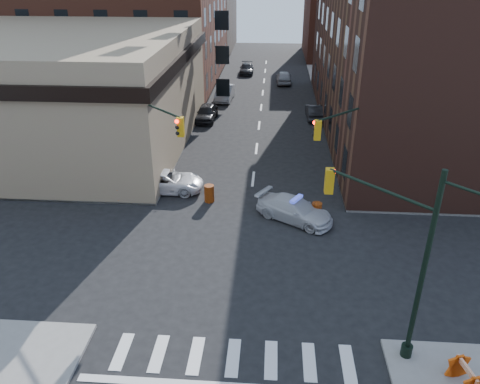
# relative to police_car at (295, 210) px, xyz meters

# --- Properties ---
(ground) EXTENTS (140.00, 140.00, 0.00)m
(ground) POSITION_rel_police_car_xyz_m (-2.75, -4.36, -0.69)
(ground) COLOR black
(ground) RESTS_ON ground
(sidewalk_nw) EXTENTS (34.00, 54.50, 0.15)m
(sidewalk_nw) POSITION_rel_police_car_xyz_m (-25.75, 28.39, -0.62)
(sidewalk_nw) COLOR gray
(sidewalk_nw) RESTS_ON ground
(sidewalk_ne) EXTENTS (34.00, 54.50, 0.15)m
(sidewalk_ne) POSITION_rel_police_car_xyz_m (20.25, 28.39, -0.62)
(sidewalk_ne) COLOR gray
(sidewalk_ne) RESTS_ON ground
(bank_building) EXTENTS (22.00, 22.00, 9.00)m
(bank_building) POSITION_rel_police_car_xyz_m (-19.75, 12.14, 3.81)
(bank_building) COLOR #867758
(bank_building) RESTS_ON ground
(commercial_row_ne) EXTENTS (14.00, 34.00, 14.00)m
(commercial_row_ne) POSITION_rel_police_car_xyz_m (10.25, 18.14, 6.31)
(commercial_row_ne) COLOR #47261C
(commercial_row_ne) RESTS_ON ground
(filler_nw) EXTENTS (20.00, 18.00, 16.00)m
(filler_nw) POSITION_rel_police_car_xyz_m (-18.75, 57.64, 7.31)
(filler_nw) COLOR brown
(filler_nw) RESTS_ON ground
(filler_ne) EXTENTS (16.00, 16.00, 12.00)m
(filler_ne) POSITION_rel_police_car_xyz_m (11.25, 53.64, 5.31)
(filler_ne) COLOR #5E2C1D
(filler_ne) RESTS_ON ground
(signal_pole_se) EXTENTS (5.40, 5.27, 8.00)m
(signal_pole_se) POSITION_rel_police_car_xyz_m (3.29, -9.89, 3.92)
(signal_pole_se) COLOR black
(signal_pole_se) RESTS_ON sidewalk_se
(signal_pole_nw) EXTENTS (3.58, 3.67, 8.00)m
(signal_pole_nw) POSITION_rel_police_car_xyz_m (-8.60, 0.97, 3.64)
(signal_pole_nw) COLOR black
(signal_pole_nw) RESTS_ON sidewalk_nw
(signal_pole_ne) EXTENTS (3.67, 3.58, 8.00)m
(signal_pole_ne) POSITION_rel_police_car_xyz_m (3.09, 0.99, 3.64)
(signal_pole_ne) COLOR black
(signal_pole_ne) RESTS_ON sidewalk_ne
(tree_ne_near) EXTENTS (3.00, 3.00, 4.85)m
(tree_ne_near) POSITION_rel_police_car_xyz_m (4.75, 21.64, 2.80)
(tree_ne_near) COLOR black
(tree_ne_near) RESTS_ON sidewalk_ne
(tree_ne_far) EXTENTS (3.00, 3.00, 4.85)m
(tree_ne_far) POSITION_rel_police_car_xyz_m (4.75, 29.64, 2.80)
(tree_ne_far) COLOR black
(tree_ne_far) RESTS_ON sidewalk_ne
(police_car) EXTENTS (5.09, 4.15, 1.39)m
(police_car) POSITION_rel_police_car_xyz_m (0.00, 0.00, 0.00)
(police_car) COLOR silver
(police_car) RESTS_ON ground
(pickup) EXTENTS (5.05, 2.34, 1.40)m
(pickup) POSITION_rel_police_car_xyz_m (-8.55, 3.39, 0.01)
(pickup) COLOR white
(pickup) RESTS_ON ground
(parked_car_wnear) EXTENTS (1.99, 4.57, 1.53)m
(parked_car_wnear) POSITION_rel_police_car_xyz_m (-7.91, 18.86, 0.07)
(parked_car_wnear) COLOR black
(parked_car_wnear) RESTS_ON ground
(parked_car_wfar) EXTENTS (1.94, 4.95, 1.60)m
(parked_car_wfar) POSITION_rel_police_car_xyz_m (-6.88, 26.21, 0.11)
(parked_car_wfar) COLOR gray
(parked_car_wfar) RESTS_ON ground
(parked_car_wdeep) EXTENTS (1.92, 4.55, 1.31)m
(parked_car_wdeep) POSITION_rel_police_car_xyz_m (-5.25, 39.72, -0.04)
(parked_car_wdeep) COLOR black
(parked_car_wdeep) RESTS_ON ground
(parked_car_enear) EXTENTS (1.60, 4.28, 1.40)m
(parked_car_enear) POSITION_rel_police_car_xyz_m (2.58, 20.22, 0.01)
(parked_car_enear) COLOR black
(parked_car_enear) RESTS_ON ground
(parked_car_efar) EXTENTS (1.94, 4.58, 1.54)m
(parked_car_efar) POSITION_rel_police_car_xyz_m (-0.25, 34.50, 0.08)
(parked_car_efar) COLOR #9A9CA3
(parked_car_efar) RESTS_ON ground
(pedestrian_a) EXTENTS (0.71, 0.64, 1.63)m
(pedestrian_a) POSITION_rel_police_car_xyz_m (-9.80, 1.64, 0.27)
(pedestrian_a) COLOR black
(pedestrian_a) RESTS_ON sidewalk_nw
(pedestrian_b) EXTENTS (1.04, 0.88, 1.90)m
(pedestrian_b) POSITION_rel_police_car_xyz_m (-15.53, 3.19, 0.41)
(pedestrian_b) COLOR black
(pedestrian_b) RESTS_ON sidewalk_nw
(pedestrian_c) EXTENTS (1.00, 0.86, 1.61)m
(pedestrian_c) POSITION_rel_police_car_xyz_m (-15.75, 5.42, 0.26)
(pedestrian_c) COLOR #212A32
(pedestrian_c) RESTS_ON sidewalk_nw
(barrel_road) EXTENTS (0.63, 0.63, 1.07)m
(barrel_road) POSITION_rel_police_car_xyz_m (1.33, 0.20, -0.16)
(barrel_road) COLOR #DC4C0A
(barrel_road) RESTS_ON ground
(barrel_bank) EXTENTS (0.66, 0.66, 1.14)m
(barrel_bank) POSITION_rel_police_car_xyz_m (-5.43, 2.00, -0.12)
(barrel_bank) COLOR #C64B09
(barrel_bank) RESTS_ON ground
(barricade_se_a) EXTENTS (0.92, 1.43, 0.99)m
(barricade_se_a) POSITION_rel_police_car_xyz_m (5.75, -12.08, -0.05)
(barricade_se_a) COLOR red
(barricade_se_a) RESTS_ON sidewalk_se
(barricade_nw_a) EXTENTS (1.47, 0.96, 1.02)m
(barricade_nw_a) POSITION_rel_police_car_xyz_m (-10.76, 1.69, -0.03)
(barricade_nw_a) COLOR orange
(barricade_nw_a) RESTS_ON sidewalk_nw
(barricade_nw_b) EXTENTS (1.16, 0.65, 0.84)m
(barricade_nw_b) POSITION_rel_police_car_xyz_m (-13.54, 1.90, -0.12)
(barricade_nw_b) COLOR red
(barricade_nw_b) RESTS_ON sidewalk_nw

